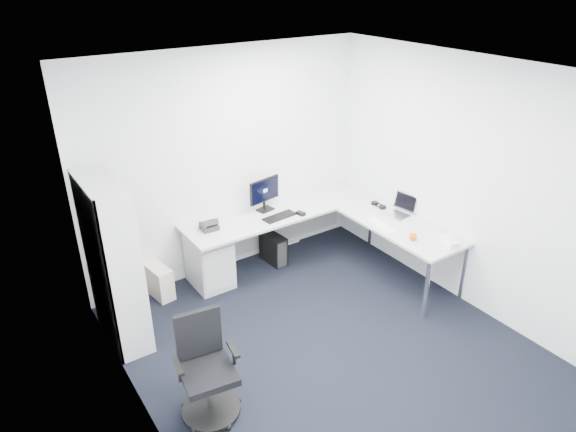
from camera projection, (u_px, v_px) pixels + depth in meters
ground at (335, 353)px, 5.09m from camera, size 4.20×4.20×0.00m
ceiling at (349, 77)px, 3.89m from camera, size 4.20×4.20×0.00m
wall_back at (228, 164)px, 6.05m from camera, size 3.60×0.02×2.70m
wall_front at (575, 377)px, 2.93m from camera, size 3.60×0.02×2.70m
wall_left at (141, 302)px, 3.58m from camera, size 0.02×4.20×2.70m
wall_right at (474, 188)px, 5.39m from camera, size 0.02×4.20×2.70m
l_desk at (299, 247)px, 6.24m from camera, size 2.55×1.43×0.75m
drawer_pedestal at (209, 260)px, 6.06m from camera, size 0.43×0.53×0.65m
bookshelf at (113, 263)px, 4.96m from camera, size 0.34×0.87×1.74m
task_chair at (208, 371)px, 4.21m from camera, size 0.59×0.59×0.93m
black_pc_tower at (273, 249)px, 6.57m from camera, size 0.21×0.40×0.38m
beige_pc_tower at (159, 281)px, 5.90m from camera, size 0.24×0.42×0.38m
power_strip at (289, 243)px, 7.07m from camera, size 0.32×0.06×0.04m
monitor at (265, 194)px, 6.22m from camera, size 0.46×0.22×0.42m
black_keyboard at (280, 217)px, 6.13m from camera, size 0.43×0.19×0.02m
mouse at (301, 213)px, 6.19m from camera, size 0.09×0.12×0.04m
desk_phone at (209, 224)px, 5.83m from camera, size 0.19×0.19×0.13m
laptop at (396, 207)px, 6.13m from camera, size 0.37×0.36×0.23m
white_keyboard at (382, 226)px, 5.92m from camera, size 0.17×0.43×0.01m
headphones at (379, 204)px, 6.40m from camera, size 0.14×0.21×0.06m
orange_fruit at (413, 236)px, 5.61m from camera, size 0.09×0.09×0.09m
tissue_box at (449, 242)px, 5.51m from camera, size 0.15×0.23×0.07m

